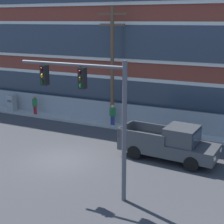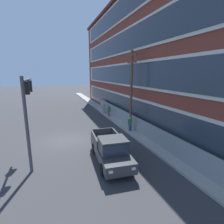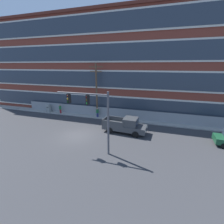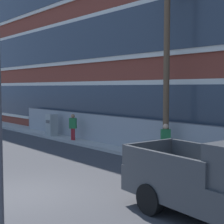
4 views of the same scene
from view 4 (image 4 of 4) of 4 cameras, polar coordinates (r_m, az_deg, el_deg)
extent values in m
plane|color=#38383A|center=(11.01, -15.11, -13.11)|extent=(160.00, 160.00, 0.00)
cube|color=#9E9B93|center=(15.31, 10.00, -7.83)|extent=(80.00, 1.65, 0.16)
cube|color=brown|center=(20.90, 16.10, 16.85)|extent=(47.21, 9.08, 15.79)
cube|color=beige|center=(16.79, 6.97, 0.46)|extent=(43.43, 0.10, 2.84)
cube|color=#2D3844|center=(16.75, 6.83, 0.45)|extent=(41.54, 0.06, 2.37)
cube|color=beige|center=(17.00, 7.09, 13.86)|extent=(43.43, 0.10, 2.84)
cube|color=#2D3844|center=(16.96, 6.95, 13.89)|extent=(41.54, 0.06, 2.37)
cube|color=gray|center=(14.08, 17.73, -5.83)|extent=(32.43, 0.04, 1.70)
cylinder|color=#4C4C51|center=(26.43, -13.61, -1.17)|extent=(0.06, 0.06, 1.70)
cylinder|color=#4C4C51|center=(13.96, 17.81, -2.39)|extent=(32.43, 0.05, 0.05)
cube|color=#383A3D|center=(9.84, 15.88, -6.91)|extent=(2.74, 0.31, 0.56)
cube|color=#383A3D|center=(8.49, 8.18, -8.55)|extent=(2.74, 0.31, 0.56)
cube|color=#383A3D|center=(10.15, 6.07, -6.44)|extent=(0.23, 1.88, 0.56)
cylinder|color=black|center=(10.30, 13.85, -11.98)|extent=(0.82, 0.31, 0.80)
cylinder|color=black|center=(9.06, 6.33, -14.16)|extent=(0.82, 0.31, 0.80)
cylinder|color=brown|center=(14.87, 9.05, 8.04)|extent=(0.26, 0.26, 8.53)
cube|color=#939993|center=(22.16, -10.01, -2.33)|extent=(0.63, 0.53, 1.53)
cube|color=#515151|center=(21.99, -10.65, -1.59)|extent=(0.44, 0.02, 0.20)
cylinder|color=navy|center=(15.03, 8.61, -6.70)|extent=(0.14, 0.14, 0.85)
cylinder|color=navy|center=(14.91, 9.13, -6.79)|extent=(0.14, 0.14, 0.85)
cube|color=#236B38|center=(14.85, 8.90, -4.00)|extent=(0.43, 0.46, 0.60)
sphere|color=tan|center=(14.80, 8.92, -2.39)|extent=(0.24, 0.24, 0.24)
cylinder|color=maroon|center=(20.23, -6.64, -3.89)|extent=(0.14, 0.14, 0.85)
cylinder|color=maroon|center=(20.08, -6.36, -3.94)|extent=(0.14, 0.14, 0.85)
cube|color=#236B38|center=(20.07, -6.52, -1.86)|extent=(0.46, 0.44, 0.60)
sphere|color=#8C6647|center=(20.03, -6.53, -0.67)|extent=(0.24, 0.24, 0.24)
camera|label=1|loc=(11.53, -135.69, 19.55)|focal=55.00mm
camera|label=2|loc=(8.16, 115.23, 19.90)|focal=28.00mm
camera|label=3|loc=(11.43, -128.88, 23.63)|focal=24.00mm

